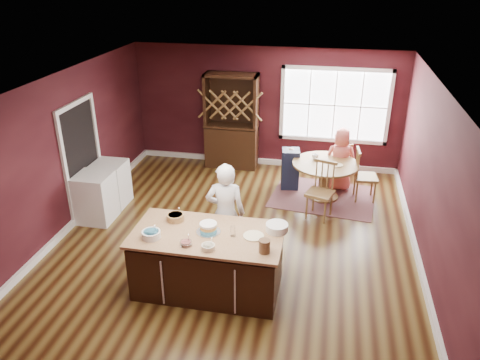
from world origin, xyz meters
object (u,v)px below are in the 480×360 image
baker (226,214)px  chair_south (320,191)px  seated_woman (340,159)px  chair_north (339,163)px  washer (95,198)px  dining_table (325,173)px  chair_east (366,175)px  kitchen_island (208,262)px  dryer (111,183)px  hutch (232,121)px  layer_cake (208,228)px  toddler (289,151)px  high_chair (290,168)px

baker → chair_south: 2.18m
seated_woman → chair_north: bearing=-90.2°
baker → washer: size_ratio=1.85×
seated_woman → chair_south: bearing=71.2°
dining_table → chair_south: chair_south is taller
chair_east → chair_north: size_ratio=1.12×
kitchen_island → dryer: bearing=139.2°
hutch → dining_table: bearing=-29.6°
baker → layer_cake: (-0.08, -0.71, 0.16)m
chair_north → toddler: size_ratio=3.67×
dining_table → chair_east: (0.80, 0.06, 0.00)m
layer_cake → toddler: bearing=77.7°
toddler → baker: bearing=-103.7°
kitchen_island → chair_north: size_ratio=2.21×
washer → dryer: size_ratio=1.03×
chair_east → washer: bearing=104.9°
kitchen_island → hutch: 4.56m
seated_woman → toddler: bearing=2.3°
chair_east → layer_cake: bearing=139.4°
toddler → seated_woman: bearing=6.2°
chair_north → high_chair: 1.07m
chair_north → high_chair: size_ratio=1.08×
dining_table → chair_east: 0.80m
chair_east → dryer: 4.98m
baker → layer_cake: 0.73m
chair_east → chair_north: (-0.52, 0.66, -0.06)m
washer → kitchen_island: bearing=-31.4°
dining_table → chair_south: bearing=-93.9°
layer_cake → high_chair: 3.66m
chair_east → chair_south: bearing=131.4°
dining_table → chair_north: bearing=69.2°
seated_woman → layer_cake: bearing=59.8°
high_chair → hutch: 1.81m
chair_east → seated_woman: bearing=46.5°
chair_south → dryer: 4.00m
chair_north → toddler: 1.14m
baker → washer: baker is taller
chair_south → chair_east: bearing=63.8°
layer_cake → chair_south: (1.47, 2.37, -0.44)m
chair_south → washer: chair_south is taller
chair_north → hutch: (-2.42, 0.50, 0.60)m
baker → chair_north: size_ratio=1.74×
kitchen_island → high_chair: size_ratio=2.38×
seated_woman → dryer: bearing=15.7°
dining_table → seated_woman: bearing=57.8°
layer_cake → chair_east: (2.32, 3.27, -0.45)m
chair_north → kitchen_island: bearing=38.8°
layer_cake → high_chair: bearing=77.1°
chair_south → seated_woman: seated_woman is taller
layer_cake → dryer: (-2.52, 2.13, -0.55)m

